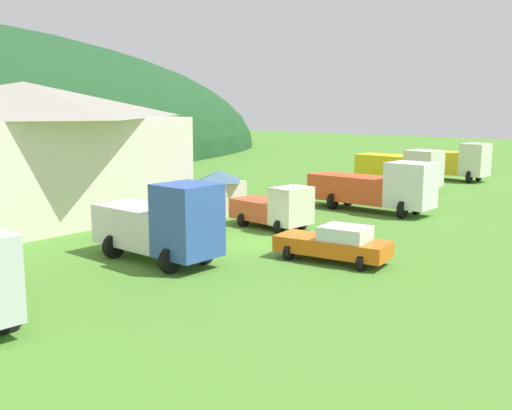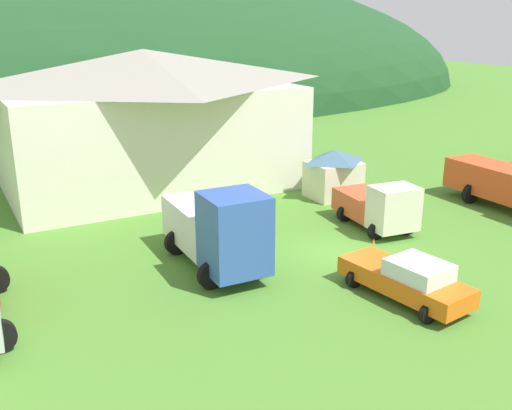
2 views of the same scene
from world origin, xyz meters
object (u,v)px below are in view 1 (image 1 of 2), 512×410
object	(u,v)px
light_truck_cream	(276,208)
traffic_cone_near_pickup	(281,236)
box_truck_blue	(163,223)
play_shed_cream	(219,192)
heavy_rig_striped	(452,161)
heavy_rig_white	(378,187)
service_pickup_orange	(335,244)
flatbed_truck_yellow	(401,169)
depot_building	(27,149)

from	to	relation	value
light_truck_cream	traffic_cone_near_pickup	size ratio (longest dim) A/B	9.81
box_truck_blue	light_truck_cream	xyz separation A→B (m)	(9.01, 0.55, -0.59)
box_truck_blue	light_truck_cream	bearing A→B (deg)	95.32
play_shed_cream	heavy_rig_striped	xyz separation A→B (m)	(26.40, -4.97, 0.28)
box_truck_blue	heavy_rig_white	size ratio (longest dim) A/B	0.78
play_shed_cream	service_pickup_orange	xyz separation A→B (m)	(-5.41, -11.99, -0.63)
flatbed_truck_yellow	service_pickup_orange	bearing A→B (deg)	-67.45
heavy_rig_striped	service_pickup_orange	distance (m)	32.60
box_truck_blue	flatbed_truck_yellow	xyz separation A→B (m)	(27.15, 1.62, 0.02)
service_pickup_orange	traffic_cone_near_pickup	size ratio (longest dim) A/B	10.52
heavy_rig_white	heavy_rig_striped	size ratio (longest dim) A/B	1.14
traffic_cone_near_pickup	depot_building	bearing A→B (deg)	110.86
depot_building	flatbed_truck_yellow	world-z (taller)	depot_building
box_truck_blue	light_truck_cream	world-z (taller)	box_truck_blue
box_truck_blue	play_shed_cream	bearing A→B (deg)	122.43
light_truck_cream	service_pickup_orange	size ratio (longest dim) A/B	0.93
depot_building	light_truck_cream	distance (m)	15.54
flatbed_truck_yellow	heavy_rig_white	bearing A→B (deg)	-68.53
heavy_rig_white	flatbed_truck_yellow	xyz separation A→B (m)	(9.78, 3.10, 0.14)
light_truck_cream	play_shed_cream	bearing A→B (deg)	173.19
depot_building	heavy_rig_white	distance (m)	22.07
depot_building	service_pickup_orange	xyz separation A→B (m)	(3.03, -19.90, -3.44)
box_truck_blue	service_pickup_orange	size ratio (longest dim) A/B	1.24
traffic_cone_near_pickup	heavy_rig_striped	bearing A→B (deg)	3.97
depot_building	box_truck_blue	size ratio (longest dim) A/B	2.75
depot_building	flatbed_truck_yellow	size ratio (longest dim) A/B	2.60
play_shed_cream	service_pickup_orange	distance (m)	13.17
depot_building	play_shed_cream	xyz separation A→B (m)	(8.44, -7.91, -2.81)
depot_building	flatbed_truck_yellow	xyz separation A→B (m)	(25.29, -12.39, -2.47)
heavy_rig_striped	traffic_cone_near_pickup	bearing A→B (deg)	-81.06
flatbed_truck_yellow	heavy_rig_striped	xyz separation A→B (m)	(9.56, -0.49, -0.07)
box_truck_blue	flatbed_truck_yellow	world-z (taller)	box_truck_blue
light_truck_cream	heavy_rig_white	world-z (taller)	heavy_rig_white
heavy_rig_striped	traffic_cone_near_pickup	distance (m)	29.29
flatbed_truck_yellow	service_pickup_orange	world-z (taller)	flatbed_truck_yellow
play_shed_cream	light_truck_cream	bearing A→B (deg)	-103.20
heavy_rig_white	traffic_cone_near_pickup	size ratio (longest dim) A/B	16.75
depot_building	heavy_rig_white	world-z (taller)	depot_building
play_shed_cream	heavy_rig_striped	bearing A→B (deg)	-10.66
service_pickup_orange	light_truck_cream	bearing A→B (deg)	140.08
depot_building	traffic_cone_near_pickup	world-z (taller)	depot_building
box_truck_blue	depot_building	bearing A→B (deg)	174.24
play_shed_cream	light_truck_cream	world-z (taller)	play_shed_cream
heavy_rig_white	service_pickup_orange	world-z (taller)	heavy_rig_white
light_truck_cream	traffic_cone_near_pickup	distance (m)	2.38
depot_building	light_truck_cream	world-z (taller)	depot_building
depot_building	heavy_rig_striped	bearing A→B (deg)	-20.29
heavy_rig_striped	play_shed_cream	bearing A→B (deg)	-95.69
box_truck_blue	heavy_rig_white	world-z (taller)	box_truck_blue
heavy_rig_white	depot_building	bearing A→B (deg)	-133.78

